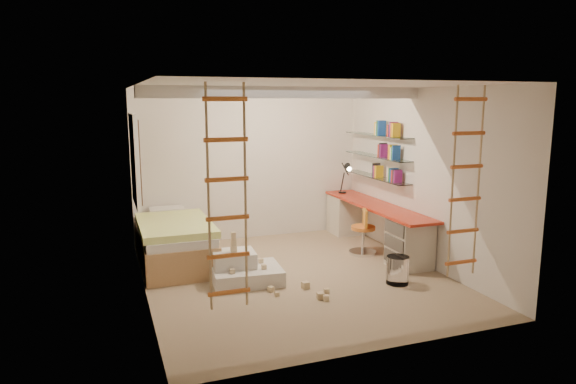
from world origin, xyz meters
name	(u,v)px	position (x,y,z in m)	size (l,w,h in m)	color
floor	(295,277)	(0.00, 0.00, 0.00)	(4.50, 4.50, 0.00)	#9E8366
ceiling_beam	(288,93)	(0.00, 0.30, 2.52)	(4.00, 0.18, 0.16)	white
window_frame	(135,160)	(-1.97, 1.50, 1.55)	(0.06, 1.15, 1.35)	white
window_blind	(138,160)	(-1.93, 1.50, 1.55)	(0.02, 1.00, 1.20)	#4C2D1E
rope_ladder_left	(227,199)	(-1.35, -1.75, 1.52)	(0.41, 0.04, 2.13)	orange
rope_ladder_right	(466,183)	(1.35, -1.75, 1.52)	(0.41, 0.04, 2.13)	#D25724
waste_bin	(398,270)	(1.19, -0.70, 0.19)	(0.30, 0.30, 0.38)	white
desk	(374,225)	(1.72, 0.86, 0.40)	(0.56, 2.80, 0.75)	red
shelves	(376,156)	(1.87, 1.13, 1.50)	(0.25, 1.80, 0.71)	white
bed	(174,242)	(-1.48, 1.23, 0.33)	(1.02, 2.00, 0.69)	#AD7F51
task_lamp	(347,173)	(1.67, 1.82, 1.14)	(0.14, 0.36, 0.57)	black
swivel_chair	(363,237)	(1.40, 0.65, 0.27)	(0.56, 0.56, 0.73)	orange
play_platform	(243,270)	(-0.72, 0.09, 0.16)	(0.97, 0.78, 0.41)	silver
toy_blocks	(272,271)	(-0.43, -0.28, 0.22)	(1.15, 1.16, 0.68)	#CCB284
books	(377,150)	(1.87, 1.13, 1.61)	(0.14, 0.70, 0.92)	#8C1E7F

